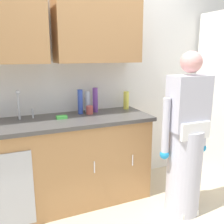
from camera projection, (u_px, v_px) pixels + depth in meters
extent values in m
cube|color=silver|center=(96.00, 75.00, 3.00)|extent=(4.80, 0.10, 2.70)
cube|color=#B27F4C|center=(97.00, 29.00, 2.67)|extent=(0.91, 0.34, 0.70)
cube|color=#B27F4C|center=(60.00, 164.00, 2.68)|extent=(1.90, 0.60, 0.90)
cylinder|color=silver|center=(94.00, 167.00, 2.50)|extent=(0.01, 0.01, 0.12)
cylinder|color=silver|center=(133.00, 160.00, 2.66)|extent=(0.01, 0.01, 0.12)
cube|color=#474442|center=(57.00, 121.00, 2.57)|extent=(1.96, 0.66, 0.04)
cube|color=#B7BABF|center=(25.00, 125.00, 2.45)|extent=(0.50, 0.36, 0.03)
cylinder|color=#B7BABF|center=(19.00, 105.00, 2.53)|extent=(0.02, 0.02, 0.30)
sphere|color=#B7BABF|center=(18.00, 92.00, 2.45)|extent=(0.04, 0.04, 0.04)
cylinder|color=#B7BABF|center=(33.00, 114.00, 2.61)|extent=(0.02, 0.02, 0.10)
cube|color=white|center=(182.00, 208.00, 2.61)|extent=(0.20, 0.26, 0.06)
cylinder|color=silver|center=(184.00, 171.00, 2.54)|extent=(0.34, 0.34, 0.88)
cube|color=silver|center=(188.00, 103.00, 2.38)|extent=(0.38, 0.22, 0.52)
sphere|color=#DC9992|center=(191.00, 62.00, 2.29)|extent=(0.20, 0.20, 0.20)
cube|color=white|center=(195.00, 131.00, 2.32)|extent=(0.32, 0.04, 0.16)
cylinder|color=silver|center=(166.00, 127.00, 2.36)|extent=(0.07, 0.07, 0.55)
sphere|color=#1E8CCC|center=(164.00, 154.00, 2.42)|extent=(0.09, 0.09, 0.09)
cylinder|color=silver|center=(204.00, 122.00, 2.53)|extent=(0.07, 0.07, 0.55)
sphere|color=#1E8CCC|center=(202.00, 148.00, 2.59)|extent=(0.09, 0.09, 0.09)
cylinder|color=silver|center=(88.00, 102.00, 2.87)|extent=(0.06, 0.06, 0.24)
cylinder|color=#334CB2|center=(80.00, 102.00, 2.78)|extent=(0.06, 0.06, 0.27)
cylinder|color=#D8D14C|center=(126.00, 100.00, 3.03)|extent=(0.07, 0.07, 0.21)
cylinder|color=#66388C|center=(95.00, 100.00, 2.86)|extent=(0.06, 0.06, 0.28)
cylinder|color=#B24C47|center=(90.00, 110.00, 2.79)|extent=(0.08, 0.08, 0.09)
cube|color=#4CBF4C|center=(62.00, 117.00, 2.60)|extent=(0.11, 0.07, 0.03)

